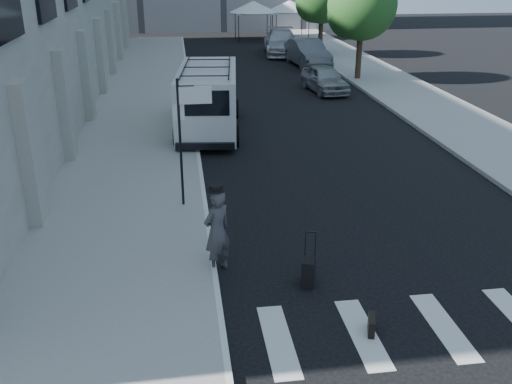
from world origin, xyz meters
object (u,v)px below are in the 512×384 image
object	(u,v)px
businessman	(217,231)
parked_car_c	(282,42)
parked_car_a	(325,79)
parked_car_b	(308,53)
cargo_van	(208,99)
briefcase	(371,325)
suitcase	(308,272)

from	to	relation	value
businessman	parked_car_c	distance (m)	31.09
parked_car_a	parked_car_b	size ratio (longest dim) A/B	0.78
cargo_van	businessman	bearing A→B (deg)	-86.64
businessman	briefcase	world-z (taller)	businessman
parked_car_a	parked_car_c	bearing A→B (deg)	83.37
cargo_van	parked_car_a	xyz separation A→B (m)	(6.41, 6.38, -0.62)
briefcase	parked_car_c	world-z (taller)	parked_car_c
suitcase	parked_car_a	distance (m)	19.26
businessman	parked_car_c	bearing A→B (deg)	-139.81
suitcase	businessman	bearing A→B (deg)	173.95
suitcase	parked_car_b	distance (m)	26.88
suitcase	parked_car_b	size ratio (longest dim) A/B	0.23
briefcase	parked_car_b	bearing A→B (deg)	96.81
parked_car_b	parked_car_c	bearing A→B (deg)	93.50
parked_car_c	businessman	bearing A→B (deg)	-96.61
parked_car_b	cargo_van	bearing A→B (deg)	-122.83
businessman	cargo_van	xyz separation A→B (m)	(0.49, 11.33, 0.32)
businessman	briefcase	size ratio (longest dim) A/B	4.41
briefcase	cargo_van	bearing A→B (deg)	115.76
cargo_van	parked_car_b	size ratio (longest dim) A/B	1.36
parked_car_c	briefcase	bearing A→B (deg)	-91.11
briefcase	parked_car_c	size ratio (longest dim) A/B	0.07
parked_car_a	businessman	bearing A→B (deg)	-117.91
businessman	suitcase	distance (m)	2.16
cargo_van	parked_car_b	world-z (taller)	cargo_van
suitcase	parked_car_b	bearing A→B (deg)	96.60
parked_car_c	parked_car_b	bearing A→B (deg)	-74.65
briefcase	suitcase	bearing A→B (deg)	130.47
parked_car_a	parked_car_c	size ratio (longest dim) A/B	0.67
businessman	parked_car_c	size ratio (longest dim) A/B	0.33
cargo_van	parked_car_c	distance (m)	20.04
briefcase	parked_car_c	distance (m)	33.30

